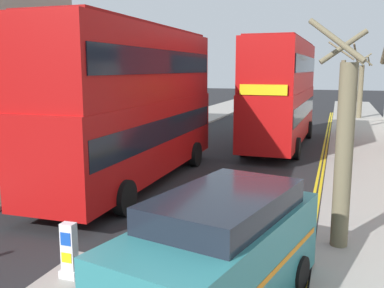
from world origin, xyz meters
The scene contains 13 objects.
sidewalk_right centered at (6.50, 16.00, 0.07)m, with size 4.00×80.00×0.14m, color #9E9991.
sidewalk_left centered at (-6.50, 16.00, 0.07)m, with size 4.00×80.00×0.14m, color #9E9991.
kerb_line_outer centered at (4.40, 14.00, 0.00)m, with size 0.10×56.00×0.01m, color yellow.
kerb_line_inner centered at (4.24, 14.00, 0.00)m, with size 0.10×56.00×0.01m, color yellow.
traffic_island centered at (0.00, 4.96, 0.05)m, with size 1.10×2.20×0.10m, color #9E9991.
keep_left_bollard centered at (0.00, 4.96, 0.61)m, with size 0.36×0.28×1.11m.
double_decker_bus_away centered at (-2.10, 12.20, 3.03)m, with size 2.89×10.84×5.64m.
double_decker_bus_oncoming centered at (1.94, 21.71, 3.03)m, with size 2.95×10.85×5.64m.
taxi_minivan centered at (3.06, 4.75, 1.07)m, with size 2.92×5.11×2.12m.
pedestrian_far centered at (5.28, 25.00, 0.99)m, with size 0.34×0.22×1.62m.
street_tree_near centered at (5.03, 8.21, 2.45)m, with size 1.74×1.72×5.25m.
street_tree_mid centered at (6.53, 36.59, 2.61)m, with size 1.93×1.92×5.40m.
street_tree_distant centered at (5.03, 27.48, 2.89)m, with size 1.96×2.10×5.71m.
Camera 1 is at (4.81, -1.82, 4.15)m, focal length 40.49 mm.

